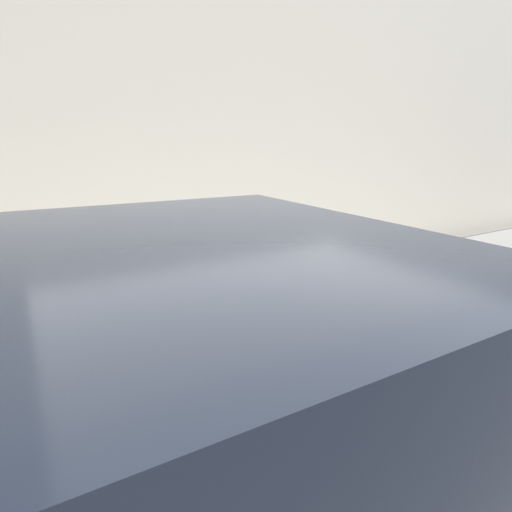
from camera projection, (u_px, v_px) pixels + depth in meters
The scene contains 4 objects.
ground_plane at pixel (298, 504), 2.45m from camera, with size 60.00×60.00×0.00m, color #515154.
sidewalk at pixel (175, 347), 4.25m from camera, with size 24.00×2.80×0.10m.
building_facade at pixel (112, 95), 5.08m from camera, with size 24.00×0.30×5.48m.
parking_meter at pixel (256, 270), 3.31m from camera, with size 0.21×0.13×1.42m.
Camera 1 is at (-1.22, -1.54, 2.13)m, focal length 28.00 mm.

